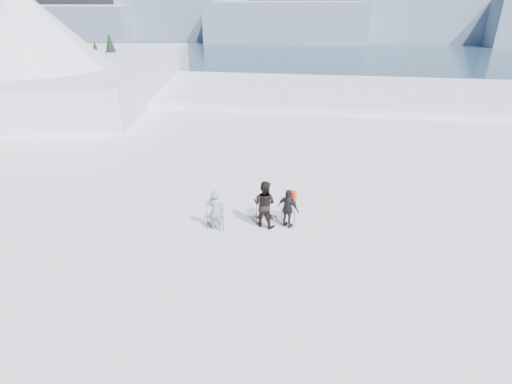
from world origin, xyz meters
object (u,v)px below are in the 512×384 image
skier_grey (216,211)px  skis_loose (265,210)px  skier_dark (264,204)px  skier_pack (288,209)px

skier_grey → skis_loose: 2.66m
skier_grey → skier_dark: 1.91m
skier_grey → skis_loose: bearing=-128.0°
skier_grey → skier_dark: skier_dark is taller
skier_pack → skis_loose: (-1.07, 1.24, -0.79)m
skier_dark → skier_grey: bearing=34.6°
skier_grey → skier_pack: skier_grey is taller
skis_loose → skier_dark: bearing=-83.9°
skier_grey → skier_pack: 2.82m
skier_grey → skier_pack: bearing=-163.1°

